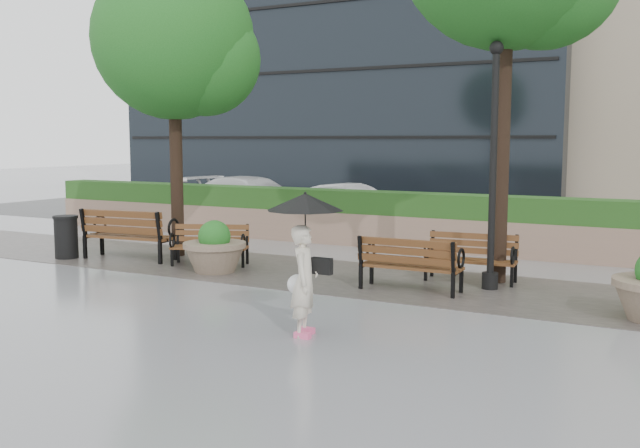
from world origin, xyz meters
The scene contains 15 objects.
ground centered at (0.00, 0.00, 0.00)m, with size 100.00×100.00×0.00m, color gray.
cobble_strip centered at (0.00, 3.00, 0.01)m, with size 28.00×3.20×0.01m, color #383330.
hedge_wall centered at (0.00, 7.00, 0.66)m, with size 24.00×0.80×1.35m.
asphalt_street centered at (0.00, 11.00, 0.00)m, with size 40.00×7.00×0.00m, color black.
bench_0 centered at (-5.63, 2.58, 0.33)m, with size 2.14×1.04×1.10m.
bench_1 centered at (-3.64, 2.81, 0.25)m, with size 1.68×1.17×0.84m.
bench_2 centered at (0.96, 2.39, 0.28)m, with size 1.77×0.73×0.94m.
bench_3 centered at (1.64, 3.67, 0.26)m, with size 1.69×0.79×0.88m.
planter_left centered at (-3.09, 2.23, 0.41)m, with size 1.24×1.24×1.04m.
trash_bin centered at (-6.97, 2.04, 0.45)m, with size 0.54×0.54×0.90m, color black.
lamppost centered at (2.13, 3.20, 1.89)m, with size 0.28×0.28×4.27m.
tree_0 centered at (-4.88, 3.57, 4.67)m, with size 3.59×3.52×6.56m.
car_left centered at (-7.24, 9.90, 0.72)m, with size 2.01×4.94×1.43m, color silver.
car_right centered at (-3.98, 10.40, 0.63)m, with size 1.34×3.84×1.27m, color silver.
pedestrian centered at (0.71, -0.89, 1.16)m, with size 1.03×1.03×1.90m.
Camera 1 is at (5.29, -9.02, 2.61)m, focal length 40.00 mm.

